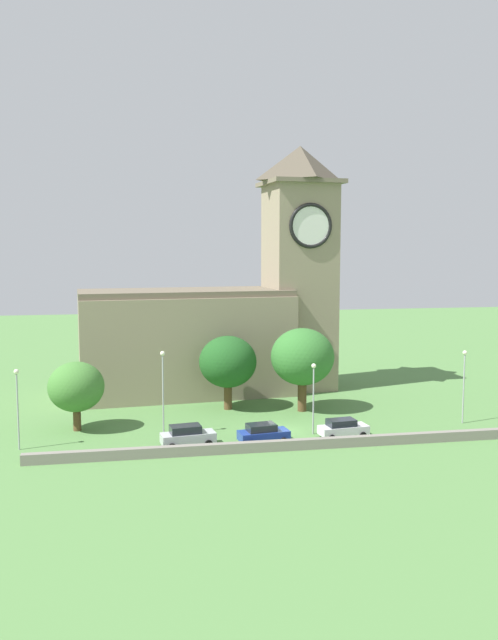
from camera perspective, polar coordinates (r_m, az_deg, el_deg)
The scene contains 13 objects.
ground_plane at distance 77.49m, azimuth 0.21°, elevation -6.56°, with size 200.00×200.00×0.00m, color #517F42.
church at distance 78.52m, azimuth -1.86°, elevation 0.50°, with size 31.29×12.21×29.31m.
quay_barrier at distance 57.62m, azimuth 4.08°, elevation -10.69°, with size 45.19×0.70×0.88m, color gray.
car_silver at distance 58.41m, azimuth -5.35°, elevation -9.93°, with size 4.89×2.60×1.91m.
car_blue at distance 59.16m, azimuth 1.22°, elevation -9.77°, with size 4.67×2.69×1.76m.
car_white at distance 61.47m, azimuth 8.12°, elevation -9.24°, with size 4.66×2.49×1.70m.
streetlamp_west_end at distance 59.72m, azimuth -19.41°, elevation -6.23°, with size 0.44×0.44×7.01m.
streetlamp_west_mid at distance 60.57m, azimuth -7.45°, elevation -5.24°, with size 0.44×0.44×7.94m.
streetlamp_central at distance 61.32m, azimuth 5.60°, elevation -5.77°, with size 0.44×0.44×6.65m.
streetlamp_east_mid at distance 68.02m, azimuth 18.11°, elevation -4.55°, with size 0.44×0.44×7.26m.
tree_riverside_west at distance 69.55m, azimuth 4.65°, elevation -3.21°, with size 6.68×6.68×8.84m.
tree_churchyard at distance 70.23m, azimuth -1.84°, elevation -3.65°, with size 6.13×6.13×7.92m.
tree_riverside_east at distance 64.37m, azimuth -14.72°, elevation -5.62°, with size 5.25×5.25×6.59m.
Camera 1 is at (-13.78, -59.27, 17.30)m, focal length 37.00 mm.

